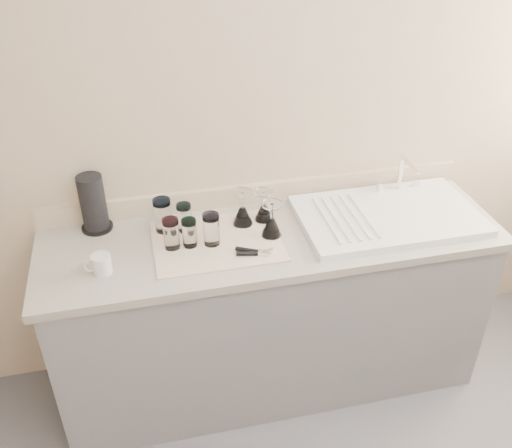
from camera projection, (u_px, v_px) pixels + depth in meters
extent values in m
cube|color=tan|center=(257.00, 134.00, 2.58)|extent=(3.50, 0.04, 2.50)
cube|color=slate|center=(271.00, 313.00, 2.79)|extent=(2.00, 0.60, 0.86)
cube|color=gray|center=(272.00, 238.00, 2.54)|extent=(2.06, 0.62, 0.04)
cube|color=white|center=(388.00, 216.00, 2.63)|extent=(0.82, 0.50, 0.03)
cylinder|color=silver|center=(400.00, 172.00, 2.76)|extent=(0.02, 0.02, 0.18)
cylinder|color=silver|center=(410.00, 165.00, 2.65)|extent=(0.02, 0.16, 0.02)
cylinder|color=silver|center=(379.00, 187.00, 2.78)|extent=(0.03, 0.03, 0.04)
cylinder|color=silver|center=(417.00, 182.00, 2.81)|extent=(0.03, 0.03, 0.04)
cube|color=white|center=(217.00, 241.00, 2.48)|extent=(0.55, 0.42, 0.01)
cylinder|color=white|center=(163.00, 217.00, 2.51)|extent=(0.07, 0.07, 0.14)
cylinder|color=#3881DF|center=(161.00, 202.00, 2.47)|extent=(0.08, 0.08, 0.02)
cylinder|color=white|center=(184.00, 219.00, 2.51)|extent=(0.06, 0.06, 0.12)
cylinder|color=teal|center=(183.00, 206.00, 2.48)|extent=(0.07, 0.07, 0.02)
cylinder|color=white|center=(171.00, 235.00, 2.41)|extent=(0.07, 0.07, 0.12)
cylinder|color=#C33168|center=(170.00, 221.00, 2.37)|extent=(0.07, 0.07, 0.02)
cylinder|color=white|center=(190.00, 234.00, 2.42)|extent=(0.06, 0.06, 0.11)
cylinder|color=#158862|center=(189.00, 222.00, 2.39)|extent=(0.06, 0.06, 0.02)
cylinder|color=white|center=(211.00, 231.00, 2.43)|extent=(0.07, 0.07, 0.13)
cylinder|color=#887FC8|center=(211.00, 217.00, 2.39)|extent=(0.07, 0.07, 0.02)
cone|color=white|center=(243.00, 215.00, 2.57)|extent=(0.09, 0.09, 0.09)
cylinder|color=white|center=(242.00, 201.00, 2.53)|extent=(0.01, 0.01, 0.07)
cylinder|color=white|center=(242.00, 193.00, 2.51)|extent=(0.09, 0.09, 0.01)
cone|color=white|center=(264.00, 212.00, 2.60)|extent=(0.08, 0.08, 0.08)
cylinder|color=white|center=(264.00, 199.00, 2.56)|extent=(0.01, 0.01, 0.06)
cylinder|color=white|center=(264.00, 192.00, 2.54)|extent=(0.08, 0.08, 0.01)
cone|color=white|center=(272.00, 227.00, 2.49)|extent=(0.09, 0.09, 0.08)
cylinder|color=white|center=(272.00, 212.00, 2.45)|extent=(0.01, 0.01, 0.07)
cylinder|color=white|center=(272.00, 204.00, 2.43)|extent=(0.09, 0.09, 0.01)
cube|color=silver|center=(265.00, 253.00, 2.39)|extent=(0.07, 0.05, 0.02)
cylinder|color=black|center=(250.00, 253.00, 2.38)|extent=(0.12, 0.04, 0.02)
cylinder|color=black|center=(249.00, 250.00, 2.40)|extent=(0.11, 0.07, 0.02)
cylinder|color=silver|center=(102.00, 264.00, 2.28)|extent=(0.08, 0.08, 0.08)
torus|color=silver|center=(91.00, 266.00, 2.28)|extent=(0.06, 0.01, 0.06)
cylinder|color=black|center=(98.00, 227.00, 2.57)|extent=(0.14, 0.14, 0.01)
cylinder|color=black|center=(93.00, 202.00, 2.50)|extent=(0.11, 0.11, 0.25)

